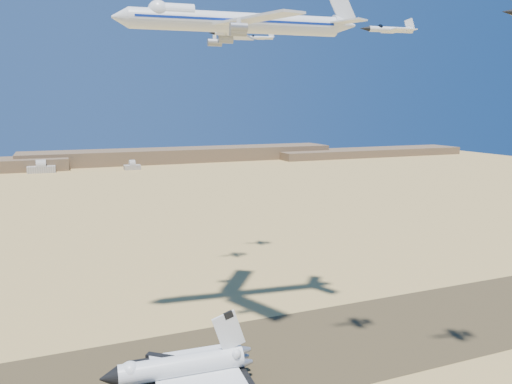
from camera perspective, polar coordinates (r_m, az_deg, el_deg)
name	(u,v)px	position (r m, az deg, el deg)	size (l,w,h in m)	color
ground	(235,362)	(155.20, -2.42, -18.84)	(1200.00, 1200.00, 0.00)	tan
runway	(235,362)	(155.18, -2.42, -18.83)	(600.00, 50.00, 0.06)	#473923
ridgeline	(146,158)	(668.41, -12.48, 3.79)	(960.00, 90.00, 18.00)	#7B6344
hangars	(37,169)	(611.15, -23.71, 2.39)	(200.50, 29.50, 30.00)	#ADA699
shuttle	(181,369)	(142.31, -8.59, -19.33)	(40.44, 26.14, 19.90)	silver
carrier_747	(230,22)	(159.31, -2.98, 18.82)	(76.56, 58.83, 19.02)	white
chase_jet_a	(390,29)	(136.98, 15.03, 17.51)	(15.19, 8.41, 3.79)	white
chase_jet_c	(228,34)	(211.27, -3.23, 17.62)	(15.03, 8.01, 3.74)	white
chase_jet_d	(259,38)	(233.06, 0.34, 17.23)	(14.95, 8.59, 3.79)	white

